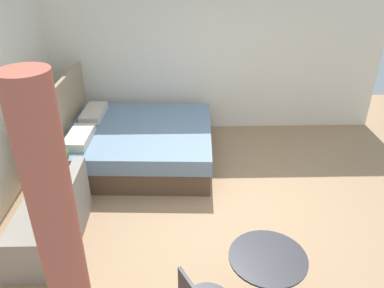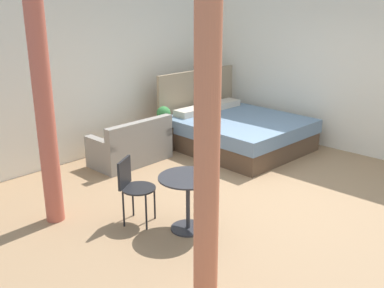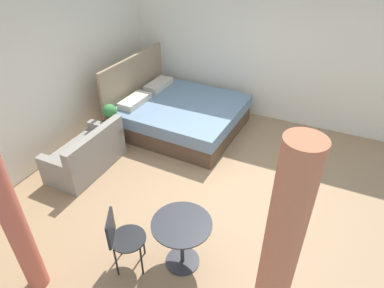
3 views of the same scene
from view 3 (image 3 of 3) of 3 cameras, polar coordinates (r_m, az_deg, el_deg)
name	(u,v)px [view 3 (image 3 of 3)]	position (r m, az deg, el deg)	size (l,w,h in m)	color
ground_plane	(213,187)	(5.38, 3.56, -7.47)	(8.38, 8.92, 0.02)	#9E7A56
wall_back	(52,72)	(6.15, -22.96, 11.36)	(8.38, 0.12, 2.89)	silver
wall_right	(266,49)	(6.95, 12.72, 15.63)	(0.12, 5.92, 2.89)	silver
bed	(179,114)	(6.70, -2.32, 5.22)	(2.11, 2.35, 1.34)	brown
couch	(87,155)	(5.85, -17.70, -1.84)	(1.33, 0.71, 0.77)	gray
nightstand	(116,131)	(6.48, -12.99, 2.25)	(0.50, 0.37, 0.45)	#38281E
potted_plant	(110,113)	(6.20, -13.93, 5.14)	(0.25, 0.25, 0.38)	#935B3D
balcony_table	(182,235)	(4.03, -1.75, -15.46)	(0.71, 0.71, 0.69)	#2D2D33
cafe_chair_near_window	(121,236)	(4.07, -12.16, -15.21)	(0.57, 0.57, 0.83)	black
curtain_right	(3,197)	(3.66, -29.82, -7.93)	(0.22, 0.22, 2.74)	#C15B47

